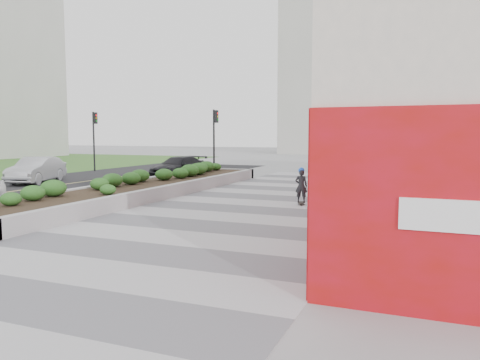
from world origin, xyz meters
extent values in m
plane|color=gray|center=(0.00, 0.00, 0.00)|extent=(160.00, 160.00, 0.00)
cube|color=#A8A8AD|center=(0.00, 3.00, 0.01)|extent=(8.00, 36.00, 0.01)
cube|color=silver|center=(7.00, 9.00, 4.00)|extent=(6.00, 24.00, 8.00)
cube|color=red|center=(4.02, 9.00, 1.50)|extent=(0.12, 24.00, 3.00)
cube|color=#9E9EA0|center=(-5.50, 15.85, 0.28)|extent=(3.00, 0.30, 0.55)
cube|color=#9E9EA0|center=(-6.85, 7.00, 0.28)|extent=(0.30, 18.00, 0.55)
cube|color=#9E9EA0|center=(-4.15, 7.00, 0.28)|extent=(0.30, 18.00, 0.55)
cube|color=#2D2116|center=(-5.50, 7.00, 0.25)|extent=(2.40, 17.40, 0.50)
cube|color=black|center=(-12.00, 7.00, 0.00)|extent=(10.00, 40.00, 0.00)
cylinder|color=black|center=(-7.30, 17.50, 2.10)|extent=(0.12, 0.12, 4.20)
cube|color=black|center=(-7.12, 17.50, 3.75)|extent=(0.18, 0.28, 0.80)
cylinder|color=black|center=(-16.50, 17.00, 2.10)|extent=(0.12, 0.12, 4.20)
cube|color=black|center=(-16.32, 17.00, 3.75)|extent=(0.18, 0.28, 0.80)
cube|color=#ADAAA3|center=(-5.00, 55.00, 10.00)|extent=(16.00, 12.00, 20.00)
cylinder|color=#595654|center=(0.50, 3.00, 0.00)|extent=(0.44, 0.44, 0.01)
cube|color=black|center=(1.30, 6.87, 0.07)|extent=(0.39, 0.75, 0.02)
imported|color=black|center=(1.30, 6.87, 0.69)|extent=(0.49, 0.35, 1.24)
sphere|color=blue|center=(1.30, 6.87, 1.27)|extent=(0.23, 0.23, 0.23)
imported|color=silver|center=(-13.95, 9.18, 0.70)|extent=(2.76, 4.48, 1.40)
imported|color=black|center=(-8.55, 15.01, 0.63)|extent=(2.24, 4.50, 1.26)
camera|label=1|loc=(5.67, -9.97, 2.60)|focal=35.00mm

